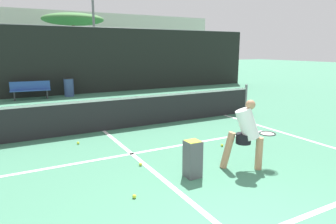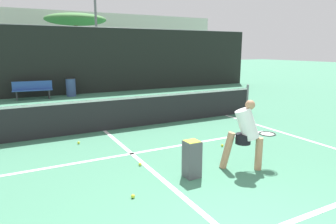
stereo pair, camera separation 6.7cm
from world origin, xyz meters
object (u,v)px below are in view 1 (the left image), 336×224
object	(u,v)px
courtside_bench	(31,90)
trash_bin	(69,87)
ball_hopper	(193,158)
player_practicing	(246,132)

from	to	relation	value
courtside_bench	trash_bin	world-z (taller)	trash_bin
trash_bin	ball_hopper	bearing A→B (deg)	-89.05
trash_bin	courtside_bench	bearing A→B (deg)	-176.37
trash_bin	player_practicing	bearing A→B (deg)	-83.34
courtside_bench	trash_bin	bearing A→B (deg)	8.56
ball_hopper	trash_bin	size ratio (longest dim) A/B	0.76
player_practicing	courtside_bench	distance (m)	11.71
player_practicing	courtside_bench	xyz separation A→B (m)	(-3.12, 11.28, -0.29)
player_practicing	ball_hopper	world-z (taller)	player_practicing
player_practicing	courtside_bench	bearing A→B (deg)	139.81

